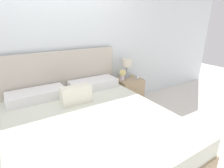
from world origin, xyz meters
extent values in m
plane|color=silver|center=(0.00, 0.00, 0.00)|extent=(12.00, 12.00, 0.00)
cube|color=white|center=(0.00, 0.07, 1.30)|extent=(8.00, 0.06, 2.60)
cube|color=tan|center=(0.00, -1.07, 0.16)|extent=(1.87, 2.14, 0.33)
cube|color=white|center=(0.00, -1.07, 0.44)|extent=(1.83, 2.10, 0.22)
cube|color=beige|center=(0.00, -0.03, 0.59)|extent=(1.91, 0.05, 1.18)
cube|color=white|center=(-0.45, -0.25, 0.62)|extent=(0.79, 0.36, 0.14)
cube|color=white|center=(0.45, -0.25, 0.62)|extent=(0.79, 0.36, 0.14)
cube|color=white|center=(0.00, -0.66, 0.67)|extent=(0.41, 0.14, 0.25)
cube|color=tan|center=(1.22, -0.22, 0.28)|extent=(0.47, 0.40, 0.57)
sphere|color=#B2AD93|center=(1.22, -0.43, 0.44)|extent=(0.02, 0.02, 0.02)
cylinder|color=#A8B2BC|center=(1.23, -0.13, 0.61)|extent=(0.12, 0.12, 0.08)
cylinder|color=#B7B29E|center=(1.23, -0.13, 0.72)|extent=(0.02, 0.02, 0.14)
cylinder|color=silver|center=(1.23, -0.13, 0.87)|extent=(0.18, 0.18, 0.14)
cylinder|color=silver|center=(1.05, -0.24, 0.62)|extent=(0.08, 0.08, 0.10)
sphere|color=#E5D17F|center=(1.05, -0.24, 0.72)|extent=(0.12, 0.12, 0.12)
sphere|color=#609356|center=(1.08, -0.24, 0.68)|extent=(0.05, 0.05, 0.05)
cube|color=silver|center=(1.37, -0.30, 0.60)|extent=(0.08, 0.04, 0.07)
cylinder|color=white|center=(1.37, -0.32, 0.60)|extent=(0.06, 0.00, 0.06)
camera|label=1|loc=(-0.73, -2.77, 1.62)|focal=28.00mm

